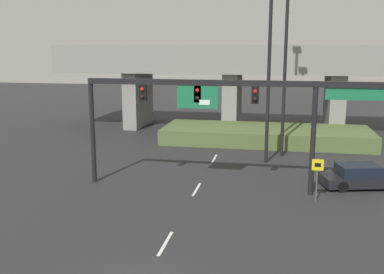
{
  "coord_description": "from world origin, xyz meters",
  "views": [
    {
      "loc": [
        4.38,
        -12.99,
        8.1
      ],
      "look_at": [
        0.0,
        9.98,
        3.37
      ],
      "focal_mm": 42.0,
      "sensor_mm": 36.0,
      "label": 1
    }
  ],
  "objects_px": {
    "signal_gantry": "(221,101)",
    "highway_light_pole_far": "(270,29)",
    "highway_light_pole_near": "(285,60)",
    "speed_limit_sign": "(317,173)",
    "parked_sedan_near_right": "(360,177)"
  },
  "relations": [
    {
      "from": "signal_gantry",
      "to": "highway_light_pole_far",
      "type": "height_order",
      "value": "highway_light_pole_far"
    },
    {
      "from": "highway_light_pole_far",
      "to": "signal_gantry",
      "type": "bearing_deg",
      "value": -110.26
    },
    {
      "from": "speed_limit_sign",
      "to": "highway_light_pole_far",
      "type": "distance_m",
      "value": 11.34
    },
    {
      "from": "speed_limit_sign",
      "to": "highway_light_pole_near",
      "type": "height_order",
      "value": "highway_light_pole_near"
    },
    {
      "from": "signal_gantry",
      "to": "highway_light_pole_near",
      "type": "distance_m",
      "value": 9.79
    },
    {
      "from": "signal_gantry",
      "to": "parked_sedan_near_right",
      "type": "height_order",
      "value": "signal_gantry"
    },
    {
      "from": "signal_gantry",
      "to": "highway_light_pole_near",
      "type": "bearing_deg",
      "value": 68.17
    },
    {
      "from": "speed_limit_sign",
      "to": "highway_light_pole_far",
      "type": "height_order",
      "value": "highway_light_pole_far"
    },
    {
      "from": "signal_gantry",
      "to": "speed_limit_sign",
      "type": "bearing_deg",
      "value": -12.32
    },
    {
      "from": "speed_limit_sign",
      "to": "highway_light_pole_far",
      "type": "xyz_separation_m",
      "value": [
        -2.85,
        7.82,
        7.7
      ]
    },
    {
      "from": "speed_limit_sign",
      "to": "signal_gantry",
      "type": "bearing_deg",
      "value": 167.68
    },
    {
      "from": "speed_limit_sign",
      "to": "highway_light_pole_near",
      "type": "relative_size",
      "value": 0.17
    },
    {
      "from": "highway_light_pole_near",
      "to": "signal_gantry",
      "type": "bearing_deg",
      "value": -111.83
    },
    {
      "from": "highway_light_pole_near",
      "to": "highway_light_pole_far",
      "type": "xyz_separation_m",
      "value": [
        -1.1,
        -2.22,
        2.08
      ]
    },
    {
      "from": "parked_sedan_near_right",
      "to": "signal_gantry",
      "type": "bearing_deg",
      "value": 179.2
    }
  ]
}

